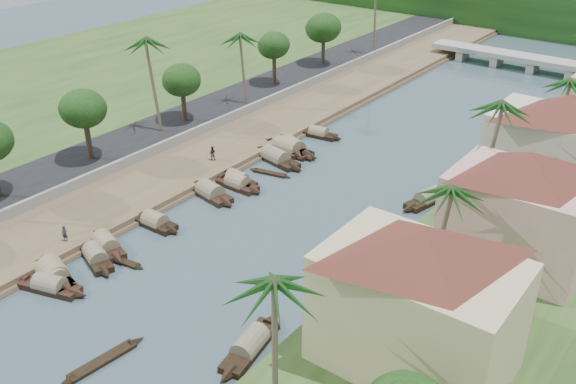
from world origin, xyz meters
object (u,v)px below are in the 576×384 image
Objects in this scene: sampan_1 at (54,272)px; building_near at (418,298)px; bridge at (516,58)px; sampan_0 at (50,286)px; person_near at (65,234)px.

building_near is at bearing 31.60° from sampan_1.
bridge is 83.07m from sampan_0.
bridge is at bearing 67.39° from sampan_0.
building_near is 9.85× the size of person_near.
sampan_0 is at bearing -26.22° from sampan_1.
building_near reaches higher than person_near.
building_near reaches higher than sampan_0.
sampan_1 is (-9.83, -81.25, -1.31)m from bridge.
bridge reaches higher than sampan_1.
sampan_1 reaches higher than sampan_0.
building_near is at bearing -75.61° from bridge.
bridge is at bearing 104.39° from building_near.
bridge is 3.85× the size of sampan_0.
building_near is 30.32m from sampan_1.
sampan_0 is 6.30m from person_near.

